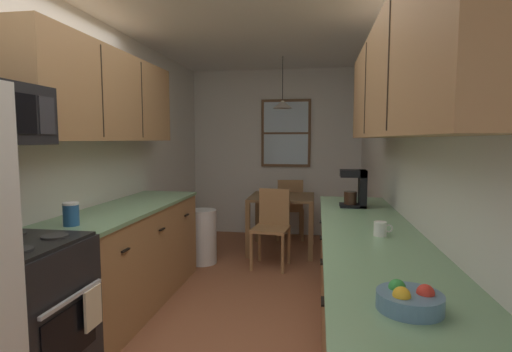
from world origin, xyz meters
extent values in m
plane|color=#995B3D|center=(0.00, 1.00, 0.00)|extent=(12.00, 12.00, 0.00)
cube|color=white|center=(-1.35, 1.00, 1.27)|extent=(0.10, 9.00, 2.55)
cube|color=white|center=(1.35, 1.00, 1.27)|extent=(0.10, 9.00, 2.55)
cube|color=white|center=(0.00, 3.65, 1.27)|extent=(4.40, 0.10, 2.55)
cube|color=white|center=(0.00, 1.00, 2.59)|extent=(4.40, 9.00, 0.08)
cube|color=black|center=(-0.99, -0.55, 0.45)|extent=(0.62, 0.65, 0.90)
cube|color=black|center=(-0.67, -0.55, 0.42)|extent=(0.01, 0.46, 0.30)
cube|color=silver|center=(-0.65, -0.55, 0.63)|extent=(0.02, 0.52, 0.02)
cube|color=black|center=(-0.99, -0.55, 0.91)|extent=(0.59, 0.62, 0.02)
cylinder|color=#2D2D2D|center=(-1.13, -0.41, 0.93)|extent=(0.15, 0.15, 0.01)
cylinder|color=#2D2D2D|center=(-0.85, -0.70, 0.93)|extent=(0.15, 0.15, 0.01)
cylinder|color=#2D2D2D|center=(-0.85, -0.41, 0.93)|extent=(0.15, 0.15, 0.01)
cube|color=black|center=(-0.92, -0.62, 1.62)|extent=(0.01, 0.38, 0.22)
cube|color=#2D2D33|center=(-0.92, -0.34, 1.62)|extent=(0.01, 0.13, 0.22)
cube|color=#A87A4C|center=(-1.00, 0.76, 0.43)|extent=(0.60, 1.96, 0.87)
cube|color=#7AA87A|center=(-1.00, 0.76, 0.89)|extent=(0.63, 1.98, 0.03)
cube|color=black|center=(-0.69, 0.11, 0.70)|extent=(0.02, 0.10, 0.01)
cube|color=black|center=(-0.69, 0.76, 0.70)|extent=(0.02, 0.10, 0.01)
cube|color=black|center=(-0.69, 1.42, 0.70)|extent=(0.02, 0.10, 0.01)
cube|color=#A87A4C|center=(-1.14, 0.71, 1.85)|extent=(0.32, 2.06, 0.75)
cube|color=#2D2319|center=(-0.98, 0.37, 1.85)|extent=(0.01, 0.01, 0.69)
cube|color=#2D2319|center=(-0.98, 1.05, 1.85)|extent=(0.01, 0.01, 0.69)
cube|color=#A87A4C|center=(1.00, 0.06, 0.43)|extent=(0.60, 3.10, 0.87)
cube|color=#7AA87A|center=(1.00, 0.06, 0.89)|extent=(0.63, 3.12, 0.03)
cube|color=black|center=(0.69, -0.56, 0.70)|extent=(0.02, 0.10, 0.01)
cube|color=black|center=(0.69, 0.06, 0.70)|extent=(0.02, 0.10, 0.01)
cube|color=black|center=(0.69, 0.68, 0.70)|extent=(0.02, 0.10, 0.01)
cube|color=black|center=(0.69, 1.31, 0.70)|extent=(0.02, 0.10, 0.01)
cube|color=#A87A4C|center=(1.14, 0.01, 1.85)|extent=(0.32, 2.80, 0.69)
cube|color=#2D2319|center=(0.98, -0.45, 1.85)|extent=(0.01, 0.01, 0.64)
cube|color=#2D2319|center=(0.98, 0.48, 1.85)|extent=(0.01, 0.01, 0.64)
cube|color=brown|center=(0.19, 2.68, 0.72)|extent=(0.84, 0.83, 0.03)
cube|color=brown|center=(-0.20, 2.29, 0.35)|extent=(0.06, 0.06, 0.71)
cube|color=brown|center=(0.58, 2.29, 0.35)|extent=(0.06, 0.06, 0.71)
cube|color=brown|center=(-0.20, 3.06, 0.35)|extent=(0.06, 0.06, 0.71)
cube|color=brown|center=(0.58, 3.06, 0.35)|extent=(0.06, 0.06, 0.71)
cube|color=#A87A4C|center=(0.12, 1.98, 0.45)|extent=(0.44, 0.44, 0.04)
cube|color=#A87A4C|center=(0.15, 2.16, 0.68)|extent=(0.37, 0.08, 0.45)
cylinder|color=#A87A4C|center=(0.28, 1.78, 0.22)|extent=(0.04, 0.04, 0.43)
cylinder|color=#A87A4C|center=(-0.08, 1.82, 0.22)|extent=(0.04, 0.04, 0.43)
cylinder|color=#A87A4C|center=(0.33, 2.14, 0.22)|extent=(0.04, 0.04, 0.43)
cylinder|color=#A87A4C|center=(-0.04, 2.18, 0.22)|extent=(0.04, 0.04, 0.43)
cube|color=#A87A4C|center=(0.24, 3.37, 0.45)|extent=(0.45, 0.45, 0.04)
cube|color=#A87A4C|center=(0.26, 3.19, 0.68)|extent=(0.37, 0.08, 0.45)
cylinder|color=#A87A4C|center=(0.04, 3.53, 0.22)|extent=(0.04, 0.04, 0.43)
cylinder|color=#A87A4C|center=(0.40, 3.58, 0.22)|extent=(0.04, 0.04, 0.43)
cylinder|color=#A87A4C|center=(0.08, 3.17, 0.22)|extent=(0.04, 0.04, 0.43)
cylinder|color=#A87A4C|center=(0.44, 3.21, 0.22)|extent=(0.04, 0.04, 0.43)
cylinder|color=black|center=(0.19, 2.68, 2.27)|extent=(0.01, 0.01, 0.56)
cone|color=#B7B2A8|center=(0.19, 2.68, 1.94)|extent=(0.25, 0.25, 0.10)
sphere|color=white|center=(0.19, 2.68, 1.96)|extent=(0.06, 0.06, 0.06)
cube|color=brown|center=(0.16, 3.58, 1.58)|extent=(0.76, 0.04, 1.03)
cube|color=silver|center=(0.16, 3.56, 1.58)|extent=(0.68, 0.01, 0.95)
cube|color=brown|center=(0.16, 3.56, 1.58)|extent=(0.68, 0.02, 0.03)
cylinder|color=white|center=(-0.70, 2.01, 0.32)|extent=(0.33, 0.33, 0.65)
cylinder|color=#265999|center=(-1.00, -0.04, 0.97)|extent=(0.10, 0.10, 0.14)
cylinder|color=white|center=(-1.00, -0.04, 1.05)|extent=(0.11, 0.11, 0.02)
cube|color=beige|center=(-0.64, -0.39, 0.50)|extent=(0.02, 0.16, 0.24)
cube|color=black|center=(0.96, 1.02, 0.91)|extent=(0.22, 0.18, 0.02)
cube|color=black|center=(1.04, 1.02, 1.06)|extent=(0.06, 0.18, 0.32)
cube|color=black|center=(0.96, 1.02, 1.19)|extent=(0.22, 0.18, 0.06)
cylinder|color=#331E14|center=(0.94, 1.02, 0.98)|extent=(0.11, 0.11, 0.11)
cylinder|color=white|center=(1.03, 0.00, 0.94)|extent=(0.08, 0.08, 0.09)
torus|color=white|center=(1.08, 0.00, 0.95)|extent=(0.05, 0.01, 0.05)
cylinder|color=#597F9E|center=(0.97, -1.05, 0.93)|extent=(0.22, 0.22, 0.06)
cylinder|color=black|center=(0.97, -1.05, 0.95)|extent=(0.18, 0.18, 0.03)
sphere|color=red|center=(1.02, -1.05, 0.96)|extent=(0.06, 0.06, 0.06)
sphere|color=green|center=(0.94, -1.02, 0.96)|extent=(0.06, 0.06, 0.06)
sphere|color=yellow|center=(0.94, -1.09, 0.96)|extent=(0.06, 0.06, 0.06)
cylinder|color=#4C7299|center=(0.09, 2.58, 0.77)|extent=(0.17, 0.17, 0.06)
camera|label=1|loc=(0.65, -2.41, 1.48)|focal=27.26mm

